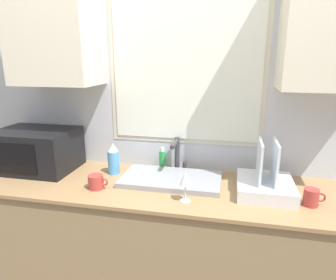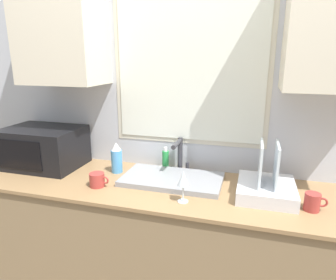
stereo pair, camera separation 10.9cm
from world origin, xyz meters
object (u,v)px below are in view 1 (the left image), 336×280
Objects in this scene: soap_bottle at (163,160)px; mug_near_sink at (96,182)px; faucet at (177,152)px; dish_rack at (265,183)px; spray_bottle at (113,159)px; wine_glass at (185,179)px; microwave at (36,150)px.

soap_bottle is 1.32× the size of mug_near_sink.
soap_bottle is (-0.10, 0.01, -0.07)m from faucet.
dish_rack is at bearing 8.76° from mug_near_sink.
spray_bottle is at bearing -163.72° from faucet.
wine_glass is (0.50, -0.28, 0.03)m from spray_bottle.
spray_bottle is (0.52, 0.03, -0.04)m from microwave.
microwave is 0.56m from mug_near_sink.
dish_rack reaches higher than faucet.
wine_glass is at bearing -73.62° from faucet.
faucet reaches higher than spray_bottle.
faucet is 1.90× the size of mug_near_sink.
faucet is 0.44× the size of microwave.
wine_glass is (0.21, -0.41, 0.05)m from soap_bottle.
spray_bottle reaches higher than mug_near_sink.
dish_rack is at bearing -5.88° from spray_bottle.
microwave is 0.52m from spray_bottle.
microwave is 1.44m from dish_rack.
faucet is at bearing 106.38° from wine_glass.
dish_rack is at bearing -19.32° from soap_bottle.
microwave is at bearing -176.88° from spray_bottle.
microwave is 3.25× the size of soap_bottle.
faucet is 0.12m from soap_bottle.
spray_bottle is at bearing -156.66° from soap_bottle.
soap_bottle is (-0.62, 0.22, 0.01)m from dish_rack.
dish_rack is 0.92m from spray_bottle.
dish_rack is 1.69× the size of spray_bottle.
faucet is at bearing 158.51° from dish_rack.
spray_bottle is at bearing 150.51° from wine_glass.
soap_bottle is at bearing 160.68° from dish_rack.
microwave reaches higher than mug_near_sink.
soap_bottle is (0.29, 0.12, -0.03)m from spray_bottle.
dish_rack is 0.66m from soap_bottle.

